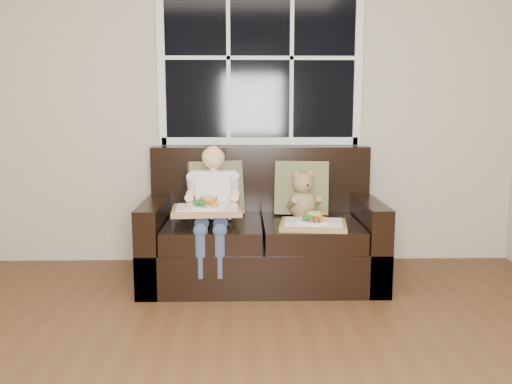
{
  "coord_description": "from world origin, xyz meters",
  "views": [
    {
      "loc": [
        0.04,
        -1.91,
        1.26
      ],
      "look_at": [
        0.12,
        1.85,
        0.68
      ],
      "focal_mm": 38.0,
      "sensor_mm": 36.0,
      "label": 1
    }
  ],
  "objects_px": {
    "loveseat": "(262,237)",
    "tray_left": "(207,209)",
    "teddy_bear": "(302,198)",
    "child": "(213,196)",
    "tray_right": "(313,223)"
  },
  "relations": [
    {
      "from": "loveseat",
      "to": "tray_right",
      "type": "height_order",
      "value": "loveseat"
    },
    {
      "from": "loveseat",
      "to": "child",
      "type": "height_order",
      "value": "child"
    },
    {
      "from": "tray_left",
      "to": "tray_right",
      "type": "distance_m",
      "value": 0.74
    },
    {
      "from": "loveseat",
      "to": "tray_left",
      "type": "bearing_deg",
      "value": -144.65
    },
    {
      "from": "loveseat",
      "to": "tray_left",
      "type": "height_order",
      "value": "loveseat"
    },
    {
      "from": "child",
      "to": "tray_left",
      "type": "height_order",
      "value": "child"
    },
    {
      "from": "loveseat",
      "to": "tray_left",
      "type": "xyz_separation_m",
      "value": [
        -0.38,
        -0.27,
        0.27
      ]
    },
    {
      "from": "teddy_bear",
      "to": "tray_right",
      "type": "height_order",
      "value": "teddy_bear"
    },
    {
      "from": "child",
      "to": "tray_right",
      "type": "bearing_deg",
      "value": -15.74
    },
    {
      "from": "child",
      "to": "tray_left",
      "type": "distance_m",
      "value": 0.17
    },
    {
      "from": "teddy_bear",
      "to": "tray_left",
      "type": "relative_size",
      "value": 0.75
    },
    {
      "from": "teddy_bear",
      "to": "tray_right",
      "type": "xyz_separation_m",
      "value": [
        0.04,
        -0.34,
        -0.11
      ]
    },
    {
      "from": "loveseat",
      "to": "tray_right",
      "type": "distance_m",
      "value": 0.5
    },
    {
      "from": "teddy_bear",
      "to": "tray_left",
      "type": "distance_m",
      "value": 0.75
    },
    {
      "from": "child",
      "to": "teddy_bear",
      "type": "bearing_deg",
      "value": 12.6
    }
  ]
}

